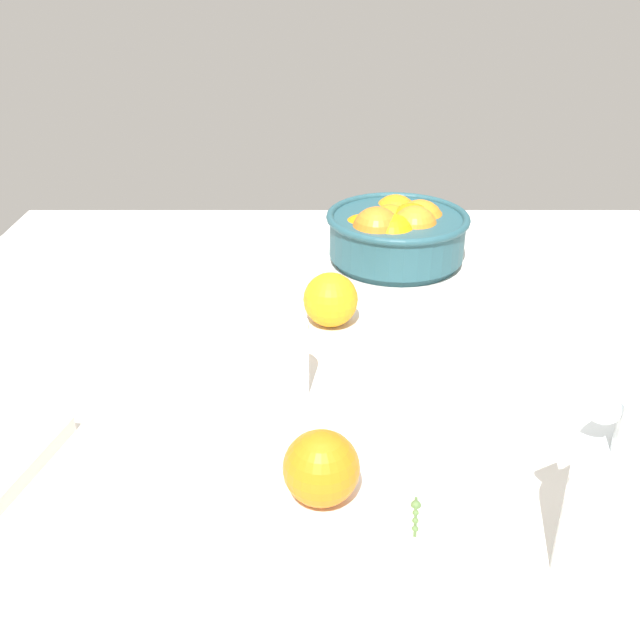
{
  "coord_description": "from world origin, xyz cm",
  "views": [
    {
      "loc": [
        -2.73,
        -80.53,
        45.84
      ],
      "look_at": [
        -2.58,
        -2.09,
        4.02
      ],
      "focal_mm": 39.72,
      "sensor_mm": 36.0,
      "label": 1
    }
  ],
  "objects_px": {
    "fruit_bowl": "(395,232)",
    "loose_orange_0": "(329,300)",
    "juice_glass": "(279,364)",
    "loose_orange_1": "(320,468)",
    "juice_pitcher": "(635,524)"
  },
  "relations": [
    {
      "from": "juice_glass",
      "to": "loose_orange_1",
      "type": "bearing_deg",
      "value": -75.32
    },
    {
      "from": "fruit_bowl",
      "to": "juice_glass",
      "type": "height_order",
      "value": "fruit_bowl"
    },
    {
      "from": "juice_pitcher",
      "to": "juice_glass",
      "type": "height_order",
      "value": "juice_pitcher"
    },
    {
      "from": "loose_orange_0",
      "to": "loose_orange_1",
      "type": "height_order",
      "value": "loose_orange_0"
    },
    {
      "from": "loose_orange_0",
      "to": "loose_orange_1",
      "type": "distance_m",
      "value": 0.34
    },
    {
      "from": "juice_glass",
      "to": "loose_orange_0",
      "type": "bearing_deg",
      "value": 70.67
    },
    {
      "from": "loose_orange_0",
      "to": "loose_orange_1",
      "type": "bearing_deg",
      "value": -92.18
    },
    {
      "from": "fruit_bowl",
      "to": "loose_orange_0",
      "type": "height_order",
      "value": "fruit_bowl"
    },
    {
      "from": "loose_orange_0",
      "to": "loose_orange_1",
      "type": "xyz_separation_m",
      "value": [
        -0.01,
        -0.34,
        -0.0
      ]
    },
    {
      "from": "juice_glass",
      "to": "loose_orange_1",
      "type": "distance_m",
      "value": 0.18
    },
    {
      "from": "fruit_bowl",
      "to": "loose_orange_1",
      "type": "relative_size",
      "value": 3.2
    },
    {
      "from": "juice_pitcher",
      "to": "loose_orange_0",
      "type": "height_order",
      "value": "juice_pitcher"
    },
    {
      "from": "juice_glass",
      "to": "loose_orange_0",
      "type": "xyz_separation_m",
      "value": [
        0.06,
        0.17,
        -0.0
      ]
    },
    {
      "from": "loose_orange_1",
      "to": "juice_glass",
      "type": "bearing_deg",
      "value": 104.68
    },
    {
      "from": "fruit_bowl",
      "to": "juice_pitcher",
      "type": "distance_m",
      "value": 0.67
    }
  ]
}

